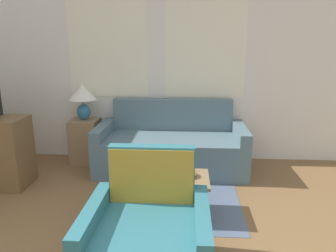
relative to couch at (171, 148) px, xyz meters
name	(u,v)px	position (x,y,z in m)	size (l,w,h in m)	color
wall_back	(162,68)	(-0.16, 0.45, 1.03)	(6.37, 0.06, 2.60)	white
rug	(168,188)	(-0.01, -0.65, -0.27)	(1.57, 1.93, 0.01)	slate
couch	(171,148)	(0.00, 0.00, 0.00)	(1.93, 0.88, 0.89)	slate
armchair	(148,240)	(-0.06, -2.09, -0.01)	(0.87, 0.81, 0.88)	#2D6B75
side_table	(86,141)	(-1.22, 0.16, 0.03)	(0.38, 0.38, 0.61)	#937551
table_lamp	(83,96)	(-1.22, 0.16, 0.67)	(0.37, 0.37, 0.49)	teal
coffee_table	(164,182)	(-0.01, -1.24, 0.06)	(0.87, 0.48, 0.39)	#8E704C
laptop	(158,169)	(-0.07, -1.18, 0.17)	(0.29, 0.28, 0.23)	#B7B7BC
cup_navy	(130,168)	(-0.35, -1.15, 0.16)	(0.10, 0.10, 0.10)	#191E4C
snack_bowl	(188,173)	(0.23, -1.20, 0.15)	(0.17, 0.17, 0.07)	gold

